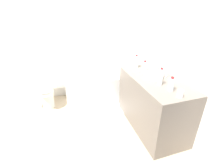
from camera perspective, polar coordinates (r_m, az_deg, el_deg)
name	(u,v)px	position (r m, az deg, el deg)	size (l,w,h in m)	color
ground_plane	(72,131)	(2.77, -14.20, -16.04)	(4.20, 4.20, 0.00)	tan
wall_back_tiled	(60,41)	(3.47, -18.36, 14.41)	(3.60, 0.10, 2.41)	white
wall_right_mirror	(169,50)	(2.73, 20.01, 11.37)	(0.10, 2.93, 2.41)	white
bathtub	(101,85)	(3.46, -3.83, -0.38)	(1.52, 0.69, 1.15)	silver
toilet	(46,89)	(3.36, -22.64, -1.78)	(0.37, 0.53, 0.71)	white
vanity_counter	(152,103)	(2.64, 14.23, -6.67)	(0.63, 1.32, 0.86)	#6B6056
sink_basin	(153,76)	(2.46, 14.72, 2.93)	(0.29, 0.29, 0.06)	white
sink_faucet	(164,74)	(2.56, 18.14, 3.48)	(0.10, 0.15, 0.08)	#ABABB0
water_bottle_0	(161,77)	(2.20, 17.16, 2.39)	(0.06, 0.06, 0.25)	silver
water_bottle_1	(171,84)	(2.11, 20.64, -0.14)	(0.07, 0.07, 0.19)	silver
water_bottle_2	(145,67)	(2.57, 11.71, 5.91)	(0.07, 0.07, 0.21)	silver
water_bottle_3	(136,62)	(2.81, 8.77, 8.01)	(0.07, 0.07, 0.23)	silver
drinking_glass_0	(145,68)	(2.67, 11.78, 5.58)	(0.07, 0.07, 0.10)	white
drinking_glass_1	(180,94)	(2.02, 23.44, -3.19)	(0.07, 0.07, 0.09)	white
soap_dish	(139,70)	(2.71, 9.62, 5.12)	(0.09, 0.06, 0.02)	white
bath_mat	(111,110)	(3.13, -0.55, -9.46)	(0.69, 0.38, 0.01)	white
toilet_paper_roll	(39,105)	(3.52, -24.86, -6.86)	(0.11, 0.11, 0.11)	white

